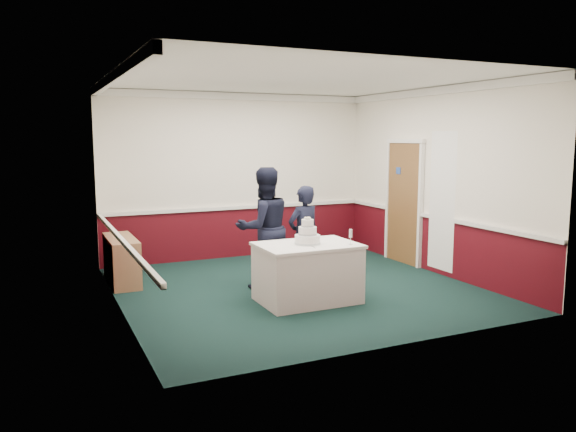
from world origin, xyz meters
name	(u,v)px	position (x,y,z in m)	size (l,w,h in m)	color
ground	(297,288)	(0.00, 0.00, 0.00)	(5.00, 5.00, 0.00)	#122D27
room_shell	(285,153)	(0.08, 0.61, 1.97)	(5.00, 5.00, 3.00)	white
sideboard	(122,260)	(-2.28, 1.42, 0.35)	(0.41, 1.20, 0.70)	#9F704D
cake_table	(307,272)	(-0.15, -0.64, 0.40)	(1.32, 0.92, 0.79)	white
wedding_cake	(308,236)	(-0.15, -0.64, 0.90)	(0.35, 0.35, 0.36)	white
cake_knife	(312,246)	(-0.18, -0.84, 0.79)	(0.01, 0.22, 0.01)	silver
champagne_flute	(351,234)	(0.35, -0.92, 0.93)	(0.05, 0.05, 0.21)	silver
person_man	(264,228)	(-0.40, 0.28, 0.89)	(0.86, 0.67, 1.78)	black
person_woman	(304,236)	(0.18, 0.14, 0.75)	(0.55, 0.36, 1.50)	black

